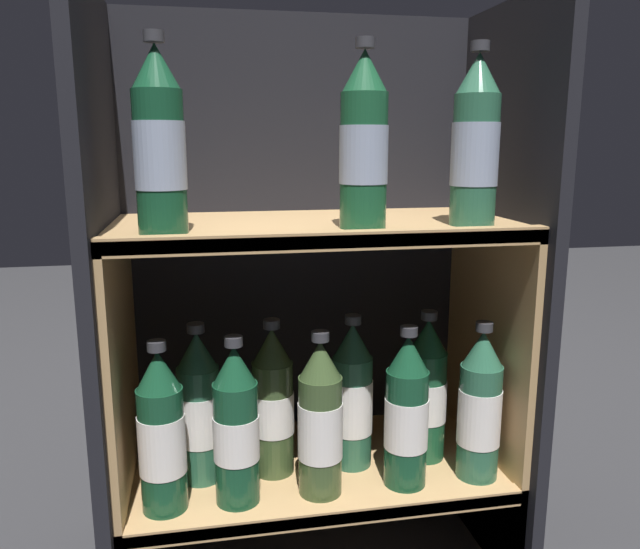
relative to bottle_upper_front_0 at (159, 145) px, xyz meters
The scene contains 17 objects.
fridge_back_wall 0.42m from the bottle_upper_front_0, 49.17° to the left, with size 0.65×0.02×0.92m, color black.
fridge_side_left 0.28m from the bottle_upper_front_0, 135.78° to the left, with size 0.02×0.35×0.92m, color black.
fridge_side_right 0.60m from the bottle_upper_front_0, ahead, with size 0.02×0.35×0.92m, color black.
shelf_lower 0.60m from the bottle_upper_front_0, 20.06° to the left, with size 0.61×0.31×0.18m.
shelf_upper 0.37m from the bottle_upper_front_0, 20.97° to the left, with size 0.61×0.31×0.59m.
bottle_upper_front_0 is the anchor object (origin of this frame).
bottle_upper_front_1 0.27m from the bottle_upper_front_0, ahead, with size 0.07×0.07×0.26m.
bottle_upper_front_2 0.44m from the bottle_upper_front_0, ahead, with size 0.07×0.07×0.26m.
bottle_lower_front_0 0.41m from the bottle_upper_front_0, behind, with size 0.07×0.07×0.26m.
bottle_lower_front_1 0.42m from the bottle_upper_front_0, ahead, with size 0.07×0.07×0.26m.
bottle_lower_front_2 0.46m from the bottle_upper_front_0, ahead, with size 0.07×0.07×0.26m.
bottle_lower_front_3 0.54m from the bottle_upper_front_0, ahead, with size 0.07×0.07×0.26m.
bottle_lower_front_4 0.62m from the bottle_upper_front_0, ahead, with size 0.07×0.07×0.26m.
bottle_lower_back_0 0.42m from the bottle_upper_front_0, 65.28° to the left, with size 0.07×0.07×0.26m.
bottle_lower_back_1 0.44m from the bottle_upper_front_0, 26.73° to the left, with size 0.07×0.07×0.26m.
bottle_lower_back_2 0.50m from the bottle_upper_front_0, 15.11° to the left, with size 0.07×0.07×0.26m.
bottle_lower_back_3 0.58m from the bottle_upper_front_0, 10.51° to the left, with size 0.07×0.07×0.26m.
Camera 1 is at (-0.17, -0.79, 0.71)m, focal length 35.00 mm.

